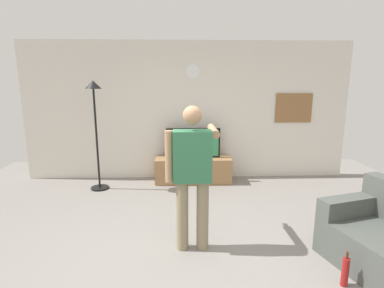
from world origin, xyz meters
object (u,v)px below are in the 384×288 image
object	(u,v)px
wall_clock	(193,71)
floor_lamp	(95,113)
tv_stand	(193,170)
television	(193,143)
framed_picture	(294,108)
person_standing_nearer_lamp	(192,170)
beverage_bottle	(345,272)

from	to	relation	value
wall_clock	floor_lamp	size ratio (longest dim) A/B	0.13
tv_stand	television	distance (m)	0.53
framed_picture	person_standing_nearer_lamp	distance (m)	3.43
tv_stand	beverage_bottle	world-z (taller)	tv_stand
person_standing_nearer_lamp	beverage_bottle	size ratio (longest dim) A/B	4.68
television	beverage_bottle	distance (m)	3.47
television	wall_clock	xyz separation A→B (m)	(0.00, 0.24, 1.36)
wall_clock	person_standing_nearer_lamp	bearing A→B (deg)	-92.22
tv_stand	person_standing_nearer_lamp	size ratio (longest dim) A/B	0.87
wall_clock	beverage_bottle	xyz separation A→B (m)	(1.33, -3.38, -1.98)
television	beverage_bottle	world-z (taller)	television
tv_stand	floor_lamp	xyz separation A→B (m)	(-1.73, -0.33, 1.15)
wall_clock	person_standing_nearer_lamp	distance (m)	2.91
television	beverage_bottle	size ratio (longest dim) A/B	2.90
tv_stand	beverage_bottle	bearing A→B (deg)	-66.75
person_standing_nearer_lamp	beverage_bottle	world-z (taller)	person_standing_nearer_lamp
television	floor_lamp	xyz separation A→B (m)	(-1.73, -0.37, 0.62)
person_standing_nearer_lamp	television	bearing A→B (deg)	87.56
tv_stand	beverage_bottle	distance (m)	3.37
wall_clock	beverage_bottle	distance (m)	4.14
television	person_standing_nearer_lamp	world-z (taller)	person_standing_nearer_lamp
television	person_standing_nearer_lamp	xyz separation A→B (m)	(-0.10, -2.41, 0.18)
wall_clock	framed_picture	xyz separation A→B (m)	(2.01, 0.00, -0.71)
tv_stand	person_standing_nearer_lamp	bearing A→B (deg)	-92.49
framed_picture	floor_lamp	distance (m)	3.80
floor_lamp	television	bearing A→B (deg)	12.13
framed_picture	beverage_bottle	distance (m)	3.68
television	framed_picture	bearing A→B (deg)	7.04
framed_picture	floor_lamp	bearing A→B (deg)	-170.59
tv_stand	framed_picture	distance (m)	2.35
framed_picture	beverage_bottle	size ratio (longest dim) A/B	2.04
television	person_standing_nearer_lamp	size ratio (longest dim) A/B	0.62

